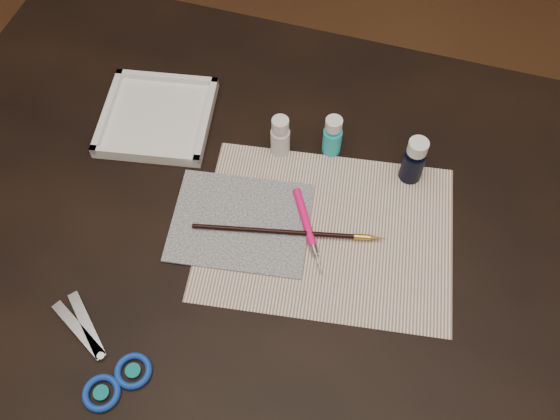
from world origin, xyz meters
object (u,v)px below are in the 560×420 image
(paper, at_px, (326,232))
(palette_tray, at_px, (157,116))
(paint_bottle_navy, at_px, (414,160))
(paint_bottle_white, at_px, (280,136))
(canvas, at_px, (240,222))
(scissors, at_px, (90,350))
(paint_bottle_cyan, at_px, (333,136))

(paper, distance_m, palette_tray, 0.37)
(paint_bottle_navy, bearing_deg, paint_bottle_white, -177.21)
(paper, xyz_separation_m, canvas, (-0.13, -0.02, 0.00))
(paint_bottle_white, distance_m, palette_tray, 0.23)
(canvas, height_order, palette_tray, palette_tray)
(paint_bottle_navy, bearing_deg, scissors, -131.16)
(scissors, distance_m, palette_tray, 0.42)
(scissors, xyz_separation_m, palette_tray, (-0.07, 0.42, 0.01))
(paint_bottle_cyan, bearing_deg, paint_bottle_navy, -6.22)
(canvas, relative_size, paint_bottle_cyan, 2.75)
(scissors, bearing_deg, paper, -105.09)
(paint_bottle_cyan, bearing_deg, paper, -78.29)
(paint_bottle_white, distance_m, scissors, 0.44)
(scissors, bearing_deg, paint_bottle_cyan, -89.61)
(paper, xyz_separation_m, palette_tray, (-0.34, 0.13, 0.01))
(paint_bottle_navy, bearing_deg, canvas, -145.06)
(paper, xyz_separation_m, paint_bottle_white, (-0.12, 0.13, 0.04))
(paint_bottle_cyan, bearing_deg, scissors, -118.03)
(paper, height_order, paint_bottle_navy, paint_bottle_navy)
(paper, relative_size, paint_bottle_cyan, 5.01)
(paper, height_order, paint_bottle_white, paint_bottle_white)
(scissors, bearing_deg, paint_bottle_white, -81.70)
(paper, relative_size, scissors, 1.93)
(paint_bottle_navy, distance_m, scissors, 0.57)
(paper, distance_m, paint_bottle_white, 0.18)
(canvas, bearing_deg, paint_bottle_white, 83.25)
(paint_bottle_cyan, bearing_deg, canvas, -119.07)
(canvas, distance_m, paint_bottle_navy, 0.29)
(paint_bottle_navy, relative_size, scissors, 0.44)
(paint_bottle_white, distance_m, paint_bottle_cyan, 0.09)
(paint_bottle_cyan, bearing_deg, palette_tray, -175.29)
(paint_bottle_cyan, distance_m, paint_bottle_navy, 0.14)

